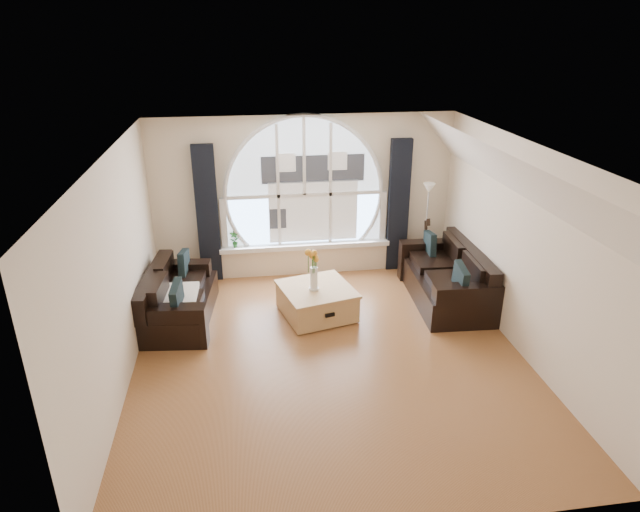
{
  "coord_description": "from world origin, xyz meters",
  "views": [
    {
      "loc": [
        -1.01,
        -6.05,
        4.03
      ],
      "look_at": [
        0.0,
        0.9,
        1.05
      ],
      "focal_mm": 30.95,
      "sensor_mm": 36.0,
      "label": 1
    }
  ],
  "objects_px": {
    "sofa_right": "(446,277)",
    "potted_plant": "(234,239)",
    "coffee_chest": "(317,300)",
    "floor_lamp": "(426,229)",
    "guitar": "(424,246)",
    "vase_flowers": "(314,265)",
    "sofa_left": "(179,294)"
  },
  "relations": [
    {
      "from": "sofa_right",
      "to": "potted_plant",
      "type": "height_order",
      "value": "potted_plant"
    },
    {
      "from": "sofa_left",
      "to": "floor_lamp",
      "type": "distance_m",
      "value": 4.21
    },
    {
      "from": "sofa_right",
      "to": "vase_flowers",
      "type": "height_order",
      "value": "vase_flowers"
    },
    {
      "from": "sofa_left",
      "to": "sofa_right",
      "type": "bearing_deg",
      "value": 6.51
    },
    {
      "from": "sofa_right",
      "to": "vase_flowers",
      "type": "relative_size",
      "value": 2.77
    },
    {
      "from": "sofa_left",
      "to": "coffee_chest",
      "type": "bearing_deg",
      "value": 1.4
    },
    {
      "from": "sofa_right",
      "to": "potted_plant",
      "type": "bearing_deg",
      "value": 160.31
    },
    {
      "from": "floor_lamp",
      "to": "potted_plant",
      "type": "height_order",
      "value": "floor_lamp"
    },
    {
      "from": "sofa_left",
      "to": "floor_lamp",
      "type": "bearing_deg",
      "value": 21.26
    },
    {
      "from": "coffee_chest",
      "to": "vase_flowers",
      "type": "distance_m",
      "value": 0.6
    },
    {
      "from": "floor_lamp",
      "to": "sofa_right",
      "type": "bearing_deg",
      "value": -90.21
    },
    {
      "from": "coffee_chest",
      "to": "guitar",
      "type": "height_order",
      "value": "guitar"
    },
    {
      "from": "floor_lamp",
      "to": "guitar",
      "type": "height_order",
      "value": "floor_lamp"
    },
    {
      "from": "guitar",
      "to": "potted_plant",
      "type": "relative_size",
      "value": 3.61
    },
    {
      "from": "coffee_chest",
      "to": "floor_lamp",
      "type": "height_order",
      "value": "floor_lamp"
    },
    {
      "from": "guitar",
      "to": "floor_lamp",
      "type": "bearing_deg",
      "value": 65.64
    },
    {
      "from": "sofa_left",
      "to": "potted_plant",
      "type": "bearing_deg",
      "value": 65.04
    },
    {
      "from": "potted_plant",
      "to": "floor_lamp",
      "type": "bearing_deg",
      "value": -4.72
    },
    {
      "from": "coffee_chest",
      "to": "guitar",
      "type": "xyz_separation_m",
      "value": [
        2.0,
        1.16,
        0.29
      ]
    },
    {
      "from": "guitar",
      "to": "sofa_right",
      "type": "bearing_deg",
      "value": -88.38
    },
    {
      "from": "coffee_chest",
      "to": "potted_plant",
      "type": "relative_size",
      "value": 3.4
    },
    {
      "from": "sofa_right",
      "to": "vase_flowers",
      "type": "bearing_deg",
      "value": -170.78
    },
    {
      "from": "sofa_right",
      "to": "coffee_chest",
      "type": "relative_size",
      "value": 1.94
    },
    {
      "from": "sofa_left",
      "to": "vase_flowers",
      "type": "xyz_separation_m",
      "value": [
        1.95,
        -0.22,
        0.44
      ]
    },
    {
      "from": "vase_flowers",
      "to": "guitar",
      "type": "bearing_deg",
      "value": 30.39
    },
    {
      "from": "sofa_left",
      "to": "coffee_chest",
      "type": "distance_m",
      "value": 2.01
    },
    {
      "from": "coffee_chest",
      "to": "potted_plant",
      "type": "xyz_separation_m",
      "value": [
        -1.18,
        1.52,
        0.45
      ]
    },
    {
      "from": "guitar",
      "to": "sofa_left",
      "type": "bearing_deg",
      "value": -166.87
    },
    {
      "from": "vase_flowers",
      "to": "potted_plant",
      "type": "relative_size",
      "value": 2.38
    },
    {
      "from": "sofa_left",
      "to": "potted_plant",
      "type": "distance_m",
      "value": 1.61
    },
    {
      "from": "floor_lamp",
      "to": "guitar",
      "type": "relative_size",
      "value": 1.51
    },
    {
      "from": "guitar",
      "to": "potted_plant",
      "type": "bearing_deg",
      "value": 172.71
    }
  ]
}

